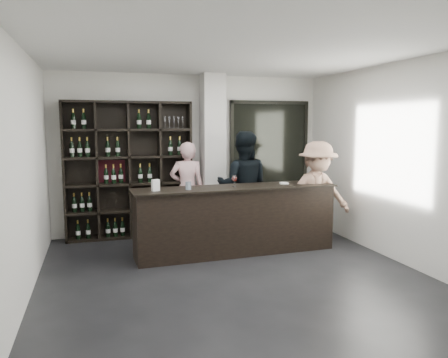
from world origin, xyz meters
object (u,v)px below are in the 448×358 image
object	(u,v)px
wine_shelf	(129,170)
tasting_counter	(236,220)
taster_pink	(187,189)
taster_black	(243,186)
customer	(317,195)

from	to	relation	value
wine_shelf	tasting_counter	xyz separation A→B (m)	(1.50, -1.47, -0.67)
taster_pink	taster_black	xyz separation A→B (m)	(0.87, -0.55, 0.10)
wine_shelf	taster_pink	distance (m)	1.07
tasting_counter	taster_black	bearing A→B (deg)	61.38
taster_pink	tasting_counter	bearing A→B (deg)	120.55
taster_pink	taster_black	distance (m)	1.03
tasting_counter	taster_black	size ratio (longest dim) A/B	1.69
taster_black	customer	xyz separation A→B (m)	(1.00, -0.80, -0.08)
customer	wine_shelf	bearing A→B (deg)	152.47
taster_black	taster_pink	bearing A→B (deg)	-12.02
taster_black	customer	bearing A→B (deg)	161.57
wine_shelf	taster_black	xyz separation A→B (m)	(1.87, -0.72, -0.26)
tasting_counter	taster_black	world-z (taller)	taster_black
wine_shelf	taster_black	size ratio (longest dim) A/B	1.27
taster_pink	wine_shelf	bearing A→B (deg)	0.14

